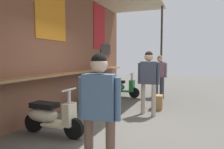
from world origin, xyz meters
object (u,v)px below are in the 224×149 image
(scooter_cream, at_px, (49,116))
(shopper_with_handbag, at_px, (159,72))
(scooter_green, at_px, (120,87))
(shopper_passing, at_px, (99,104))
(shopper_browsing, at_px, (149,76))
(merchandise_crate, at_px, (157,102))
(scooter_maroon, at_px, (96,97))

(scooter_cream, xyz_separation_m, shopper_with_handbag, (4.78, -1.47, 0.62))
(scooter_green, distance_m, shopper_with_handbag, 1.64)
(shopper_passing, bearing_deg, shopper_browsing, -5.10)
(scooter_cream, relative_size, shopper_browsing, 0.81)
(scooter_green, height_order, shopper_passing, shopper_passing)
(scooter_green, relative_size, shopper_passing, 0.87)
(scooter_cream, height_order, shopper_with_handbag, shopper_with_handbag)
(scooter_cream, relative_size, merchandise_crate, 3.25)
(scooter_maroon, bearing_deg, shopper_browsing, 4.36)
(scooter_maroon, xyz_separation_m, shopper_with_handbag, (2.62, -1.47, 0.62))
(scooter_green, distance_m, shopper_passing, 5.74)
(scooter_green, xyz_separation_m, shopper_passing, (-5.48, -1.60, 0.60))
(scooter_green, distance_m, shopper_browsing, 2.82)
(shopper_browsing, relative_size, shopper_passing, 1.07)
(scooter_maroon, xyz_separation_m, scooter_green, (2.26, 0.00, 0.00))
(shopper_browsing, bearing_deg, scooter_green, 33.97)
(scooter_cream, bearing_deg, shopper_with_handbag, 74.46)
(scooter_cream, bearing_deg, merchandise_crate, 61.38)
(shopper_with_handbag, xyz_separation_m, merchandise_crate, (-1.86, -0.23, -0.79))
(scooter_green, bearing_deg, scooter_maroon, -88.18)
(scooter_maroon, height_order, merchandise_crate, scooter_maroon)
(shopper_with_handbag, bearing_deg, shopper_browsing, 13.89)
(scooter_green, bearing_deg, scooter_cream, -88.18)
(scooter_maroon, distance_m, shopper_with_handbag, 3.07)
(shopper_browsing, relative_size, merchandise_crate, 4.02)
(merchandise_crate, bearing_deg, shopper_passing, 178.55)
(scooter_maroon, xyz_separation_m, shopper_passing, (-3.23, -1.60, 0.60))
(scooter_cream, height_order, merchandise_crate, scooter_cream)
(shopper_with_handbag, relative_size, shopper_browsing, 0.96)
(scooter_cream, relative_size, scooter_maroon, 1.00)
(scooter_green, xyz_separation_m, shopper_browsing, (-2.24, -1.57, 0.69))
(scooter_maroon, distance_m, scooter_green, 2.26)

